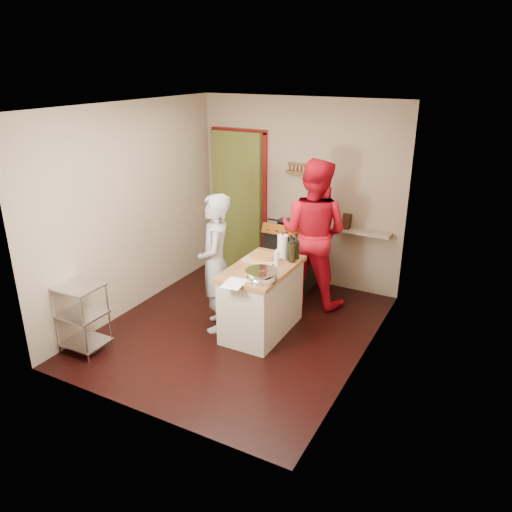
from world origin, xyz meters
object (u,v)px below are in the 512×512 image
Objects in this scene: island at (262,297)px; person_red at (313,233)px; stove at (291,257)px; person_stripe at (215,264)px; wire_shelving at (82,315)px.

island is 0.66× the size of person_red.
stove is 1.56m from person_stripe.
person_stripe is 1.41m from person_red.
person_stripe reaches higher than wire_shelving.
wire_shelving is at bearing -116.85° from stove.
island is at bearing 39.94° from wire_shelving.
stove is 0.61× the size of person_stripe.
person_stripe is (-0.31, -1.48, 0.38)m from stove.
stove is at bearing 137.84° from person_stripe.
island reaches higher than stove.
island is (0.22, -1.32, -0.00)m from stove.
wire_shelving is 2.97m from person_red.
person_red reaches higher than stove.
stove is 0.79× the size of island.
person_stripe is (-0.53, -0.16, 0.38)m from island.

